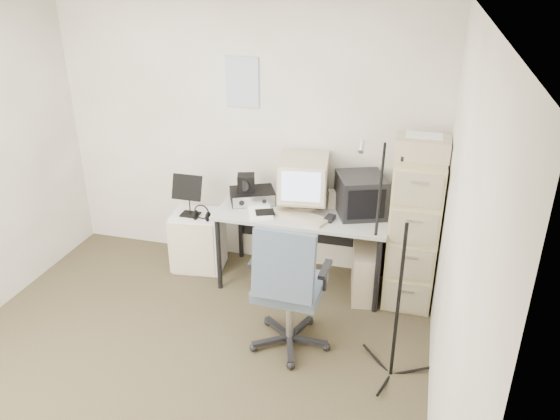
% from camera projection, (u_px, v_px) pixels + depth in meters
% --- Properties ---
extents(floor, '(3.60, 3.60, 0.01)m').
position_uv_depth(floor, '(173.00, 373.00, 3.97)').
color(floor, '#38301D').
rests_on(floor, ground).
extents(ceiling, '(3.60, 3.60, 0.01)m').
position_uv_depth(ceiling, '(135.00, 9.00, 2.92)').
color(ceiling, white).
rests_on(ceiling, ground).
extents(wall_back, '(3.60, 0.02, 2.50)m').
position_uv_depth(wall_back, '(246.00, 136.00, 5.02)').
color(wall_back, white).
rests_on(wall_back, ground).
extents(wall_right, '(0.02, 3.60, 2.50)m').
position_uv_depth(wall_right, '(453.00, 256.00, 3.02)').
color(wall_right, white).
rests_on(wall_right, ground).
extents(wall_calendar, '(0.30, 0.02, 0.44)m').
position_uv_depth(wall_calendar, '(242.00, 82.00, 4.80)').
color(wall_calendar, white).
rests_on(wall_calendar, wall_back).
extents(filing_cabinet, '(0.40, 0.60, 1.30)m').
position_uv_depth(filing_cabinet, '(413.00, 230.00, 4.62)').
color(filing_cabinet, tan).
rests_on(filing_cabinet, floor).
extents(printer, '(0.43, 0.30, 0.16)m').
position_uv_depth(printer, '(423.00, 148.00, 4.31)').
color(printer, tan).
rests_on(printer, filing_cabinet).
extents(desk, '(1.50, 0.70, 0.73)m').
position_uv_depth(desk, '(303.00, 247.00, 4.94)').
color(desk, '#9E9D8E').
rests_on(desk, floor).
extents(crt_monitor, '(0.47, 0.49, 0.46)m').
position_uv_depth(crt_monitor, '(304.00, 182.00, 4.77)').
color(crt_monitor, tan).
rests_on(crt_monitor, desk).
extents(crt_tv, '(0.50, 0.51, 0.35)m').
position_uv_depth(crt_tv, '(361.00, 195.00, 4.66)').
color(crt_tv, black).
rests_on(crt_tv, desk).
extents(desk_speaker, '(0.10, 0.10, 0.16)m').
position_uv_depth(desk_speaker, '(333.00, 199.00, 4.82)').
color(desk_speaker, beige).
rests_on(desk_speaker, desk).
extents(keyboard, '(0.52, 0.34, 0.03)m').
position_uv_depth(keyboard, '(301.00, 216.00, 4.65)').
color(keyboard, tan).
rests_on(keyboard, desk).
extents(mouse, '(0.09, 0.13, 0.04)m').
position_uv_depth(mouse, '(330.00, 218.00, 4.60)').
color(mouse, black).
rests_on(mouse, desk).
extents(radio_receiver, '(0.47, 0.42, 0.11)m').
position_uv_depth(radio_receiver, '(252.00, 196.00, 4.94)').
color(radio_receiver, black).
rests_on(radio_receiver, desk).
extents(radio_speaker, '(0.19, 0.18, 0.15)m').
position_uv_depth(radio_speaker, '(246.00, 183.00, 4.87)').
color(radio_speaker, black).
rests_on(radio_speaker, radio_receiver).
extents(papers, '(0.29, 0.32, 0.02)m').
position_uv_depth(papers, '(260.00, 213.00, 4.72)').
color(papers, white).
rests_on(papers, desk).
extents(pc_tower, '(0.29, 0.52, 0.46)m').
position_uv_depth(pc_tower, '(365.00, 272.00, 4.81)').
color(pc_tower, tan).
rests_on(pc_tower, floor).
extents(office_chair, '(0.65, 0.65, 1.09)m').
position_uv_depth(office_chair, '(290.00, 284.00, 4.05)').
color(office_chair, slate).
rests_on(office_chair, floor).
extents(side_cart, '(0.50, 0.42, 0.57)m').
position_uv_depth(side_cart, '(199.00, 240.00, 5.22)').
color(side_cart, white).
rests_on(side_cart, floor).
extents(music_stand, '(0.32, 0.24, 0.41)m').
position_uv_depth(music_stand, '(189.00, 195.00, 4.99)').
color(music_stand, black).
rests_on(music_stand, side_cart).
extents(headphones, '(0.16, 0.16, 0.03)m').
position_uv_depth(headphones, '(202.00, 215.00, 4.96)').
color(headphones, black).
rests_on(headphones, side_cart).
extents(mic_stand, '(0.03, 0.03, 1.60)m').
position_uv_depth(mic_stand, '(401.00, 280.00, 3.63)').
color(mic_stand, black).
rests_on(mic_stand, floor).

